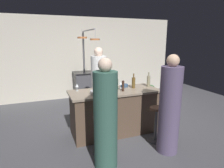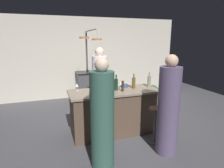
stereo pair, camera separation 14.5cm
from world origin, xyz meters
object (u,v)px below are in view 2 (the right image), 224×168
Objects in this scene: stove_range at (89,85)px; potted_plant at (153,92)px; wine_bottle_amber at (134,83)px; mixing_bowl_wooden at (106,89)px; pepper_mill at (123,86)px; wine_bottle_rose at (98,84)px; guest_right at (168,109)px; chef at (100,87)px; bar_stool_right at (155,123)px; guest_left at (102,119)px; wine_glass_by_chef at (121,83)px; wine_bottle_dark at (104,87)px; bar_stool_left at (99,132)px; mixing_bowl_blue at (124,86)px; wine_bottle_white at (149,81)px; wine_glass_near_left_guest at (77,85)px; mixing_bowl_steel at (95,92)px.

stove_range is 2.03m from potted_plant.
wine_bottle_amber reaches higher than mixing_bowl_wooden.
pepper_mill is 0.69× the size of wine_bottle_rose.
chef is at bearing 110.82° from guest_right.
bar_stool_right is 2.20× the size of wine_bottle_amber.
wine_glass_by_chef is at bearing 57.15° from guest_left.
pepper_mill is at bearing 3.63° from wine_bottle_dark.
wine_glass_by_chef is at bearing 47.90° from bar_stool_left.
mixing_bowl_blue is at bearing -82.29° from stove_range.
mixing_bowl_blue is (0.83, 1.18, 0.16)m from guest_left.
potted_plant is 2.59m from mixing_bowl_wooden.
mixing_bowl_wooden is at bearing -177.37° from wine_bottle_white.
wine_bottle_white reaches higher than bar_stool_right.
bar_stool_left is at bearing -75.91° from wine_glass_near_left_guest.
wine_bottle_white reaches higher than mixing_bowl_blue.
wine_bottle_white is at bearing 71.83° from bar_stool_right.
bar_stool_left is at bearing 162.24° from guest_right.
bar_stool_left is 1.18m from wine_glass_by_chef.
wine_glass_by_chef reaches higher than bar_stool_left.
guest_left is at bearing -132.88° from potted_plant.
bar_stool_right is at bearing -48.67° from pepper_mill.
bar_stool_left is at bearing -116.75° from wine_bottle_dark.
guest_left is 1.23m from bar_stool_right.
wine_bottle_dark is at bearing 1.73° from mixing_bowl_steel.
mixing_bowl_blue is at bearing 35.21° from wine_glass_by_chef.
pepper_mill is 0.34m from wine_bottle_amber.
mixing_bowl_wooden is at bearing 139.78° from bar_stool_right.
mixing_bowl_wooden is at bearing -157.03° from mixing_bowl_blue.
bar_stool_left is at bearing -132.10° from wine_glass_by_chef.
wine_bottle_amber reaches higher than mixing_bowl_blue.
wine_bottle_white is (0.81, -2.39, 0.58)m from stove_range.
guest_right is 1.33m from mixing_bowl_steel.
mixing_bowl_steel is at bearing 140.88° from guest_right.
wine_glass_by_chef reaches higher than potted_plant.
mixing_bowl_steel is (-1.24, -0.19, -0.08)m from wine_bottle_white.
guest_left reaches higher than bar_stool_left.
chef is 2.10m from potted_plant.
bar_stool_left is at bearing 84.29° from guest_left.
stove_range is 2.31m from mixing_bowl_blue.
wine_bottle_rose is 0.24m from mixing_bowl_wooden.
wine_glass_near_left_guest is at bearing -137.65° from chef.
chef is at bearing 139.82° from wine_bottle_white.
mixing_bowl_wooden is at bearing -177.29° from wine_bottle_amber.
bar_stool_right is (0.67, -1.43, -0.42)m from chef.
bar_stool_right is 0.94m from wine_bottle_amber.
potted_plant is 1.68× the size of wine_bottle_dark.
guest_left is 0.92m from wine_bottle_dark.
guest_left is 11.33× the size of wine_glass_near_left_guest.
wine_glass_by_chef is 0.89m from wine_glass_near_left_guest.
wine_bottle_amber is at bearing -9.64° from wine_glass_near_left_guest.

